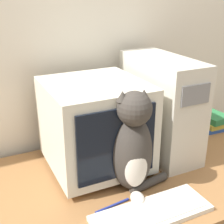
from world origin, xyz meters
TOP-DOWN VIEW (x-y plane):
  - wall_back at (0.00, 0.83)m, footprint 7.00×0.05m
  - crt_monitor at (-0.09, 0.51)m, footprint 0.39×0.42m
  - computer_tower at (0.25, 0.52)m, footprint 0.19×0.46m
  - keyboard at (-0.04, 0.13)m, footprint 0.43×0.15m
  - cat at (-0.03, 0.30)m, footprint 0.25×0.25m
  - book_stack at (0.66, 0.61)m, footprint 0.17×0.19m
  - pen at (-0.14, 0.23)m, footprint 0.14×0.03m

SIDE VIEW (x-z plane):
  - pen at x=-0.14m, z-range 0.70..0.71m
  - keyboard at x=-0.04m, z-range 0.70..0.72m
  - book_stack at x=0.66m, z-range 0.70..0.78m
  - cat at x=-0.03m, z-range 0.68..1.10m
  - crt_monitor at x=-0.09m, z-range 0.71..1.10m
  - computer_tower at x=0.25m, z-range 0.70..1.16m
  - wall_back at x=0.00m, z-range 0.00..2.50m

